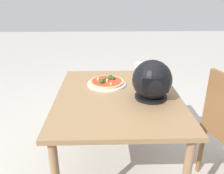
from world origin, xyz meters
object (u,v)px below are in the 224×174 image
Objects in this scene: dining_table at (118,105)px; motorcycle_helmet at (152,81)px; pizza at (107,82)px; drinking_glass at (139,69)px.

motorcycle_helmet is (-0.23, 0.06, 0.21)m from dining_table.
pizza is 2.28× the size of drinking_glass.
dining_table is at bearing 63.16° from drinking_glass.
drinking_glass reaches higher than pizza.
pizza reaches higher than dining_table.
dining_table is 0.32m from motorcycle_helmet.
drinking_glass reaches higher than dining_table.
drinking_glass is at bearing -87.69° from motorcycle_helmet.
drinking_glass is at bearing -116.84° from dining_table.
pizza is at bearing 36.15° from drinking_glass.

